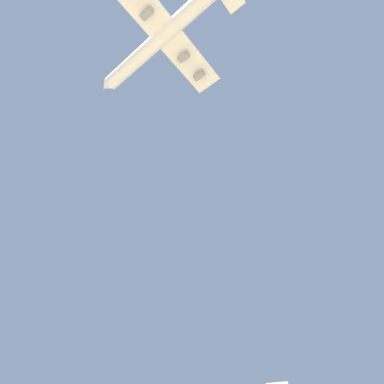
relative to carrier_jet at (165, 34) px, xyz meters
name	(u,v)px	position (x,y,z in m)	size (l,w,h in m)	color
carrier_jet	(165,34)	(0.00, 0.00, 0.00)	(77.22, 61.15, 18.27)	white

